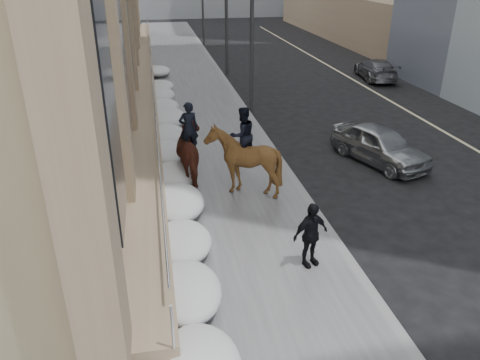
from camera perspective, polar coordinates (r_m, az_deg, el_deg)
The scene contains 12 objects.
ground at distance 10.62m, azimuth 1.63°, elevation -14.42°, with size 140.00×140.00×0.00m, color black.
sidewalk at distance 19.27m, azimuth -4.67°, elevation 4.79°, with size 5.00×80.00×0.12m, color #4F4F52.
curb at distance 19.69m, azimuth 2.96°, elevation 5.30°, with size 0.24×80.00×0.12m, color slate.
lane_line at distance 22.81m, azimuth 22.71°, elevation 6.02°, with size 0.15×70.00×0.01m, color #BFB78C.
streetlight_mid at distance 22.54m, azimuth 1.05°, elevation 19.69°, with size 1.71×0.24×8.00m.
traffic_signal at distance 30.34m, azimuth -3.52°, elevation 20.00°, with size 4.10×0.22×6.00m.
snow_bank at distance 17.28m, azimuth -8.70°, elevation 3.56°, with size 1.70×18.10×0.76m.
mounted_horse_left at distance 15.28m, azimuth -5.76°, elevation 3.54°, with size 1.36×2.40×2.62m.
mounted_horse_right at distance 14.34m, azimuth 0.33°, elevation 2.75°, with size 2.32×2.44×2.73m.
pedestrian at distance 11.15m, azimuth 8.59°, elevation -6.62°, with size 0.96×0.40×1.64m, color black.
car_silver at distance 17.79m, azimuth 16.66°, elevation 4.15°, with size 1.62×4.02×1.37m, color #93979A.
car_grey at distance 30.91m, azimuth 16.21°, elevation 12.84°, with size 1.76×4.32×1.25m, color #585A5F.
Camera 1 is at (-1.80, -7.97, 6.79)m, focal length 35.00 mm.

